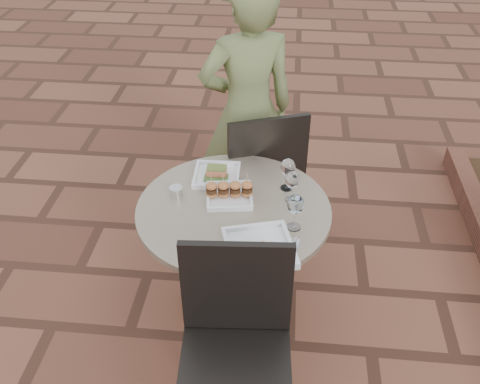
# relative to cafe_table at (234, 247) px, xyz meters

# --- Properties ---
(ground) EXTENTS (60.00, 60.00, 0.00)m
(ground) POSITION_rel_cafe_table_xyz_m (-0.12, -0.18, -0.48)
(ground) COLOR brown
(ground) RESTS_ON ground
(cafe_table) EXTENTS (0.90, 0.90, 0.73)m
(cafe_table) POSITION_rel_cafe_table_xyz_m (0.00, 0.00, 0.00)
(cafe_table) COLOR gray
(cafe_table) RESTS_ON ground
(chair_far) EXTENTS (0.57, 0.57, 0.93)m
(chair_far) POSITION_rel_cafe_table_xyz_m (0.10, 0.59, 0.07)
(chair_far) COLOR black
(chair_far) RESTS_ON ground
(chair_near) EXTENTS (0.47, 0.47, 0.93)m
(chair_near) POSITION_rel_cafe_table_xyz_m (0.07, -0.57, 0.07)
(chair_near) COLOR black
(chair_near) RESTS_ON ground
(diner) EXTENTS (0.66, 0.55, 1.55)m
(diner) POSITION_rel_cafe_table_xyz_m (-0.01, 0.84, 0.29)
(diner) COLOR olive
(diner) RESTS_ON ground
(plate_salmon) EXTENTS (0.23, 0.23, 0.06)m
(plate_salmon) POSITION_rel_cafe_table_xyz_m (-0.11, 0.23, 0.26)
(plate_salmon) COLOR white
(plate_salmon) RESTS_ON cafe_table
(plate_sliders) EXTENTS (0.24, 0.24, 0.14)m
(plate_sliders) POSITION_rel_cafe_table_xyz_m (-0.03, 0.07, 0.28)
(plate_sliders) COLOR white
(plate_sliders) RESTS_ON cafe_table
(plate_tuna) EXTENTS (0.34, 0.34, 0.03)m
(plate_tuna) POSITION_rel_cafe_table_xyz_m (0.14, -0.28, 0.26)
(plate_tuna) COLOR white
(plate_tuna) RESTS_ON cafe_table
(wine_glass_right) EXTENTS (0.07, 0.07, 0.17)m
(wine_glass_right) POSITION_rel_cafe_table_xyz_m (0.28, -0.11, 0.37)
(wine_glass_right) COLOR white
(wine_glass_right) RESTS_ON cafe_table
(wine_glass_mid) EXTENTS (0.07, 0.07, 0.17)m
(wine_glass_mid) POSITION_rel_cafe_table_xyz_m (0.24, 0.17, 0.36)
(wine_glass_mid) COLOR white
(wine_glass_mid) RESTS_ON cafe_table
(wine_glass_far) EXTENTS (0.07, 0.07, 0.16)m
(wine_glass_far) POSITION_rel_cafe_table_xyz_m (0.26, 0.08, 0.36)
(wine_glass_far) COLOR white
(wine_glass_far) RESTS_ON cafe_table
(steel_ramekin) EXTENTS (0.08, 0.08, 0.05)m
(steel_ramekin) POSITION_rel_cafe_table_xyz_m (-0.28, 0.06, 0.27)
(steel_ramekin) COLOR silver
(steel_ramekin) RESTS_ON cafe_table
(cutlery_set) EXTENTS (0.14, 0.22, 0.00)m
(cutlery_set) POSITION_rel_cafe_table_xyz_m (0.26, -0.28, 0.25)
(cutlery_set) COLOR silver
(cutlery_set) RESTS_ON cafe_table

